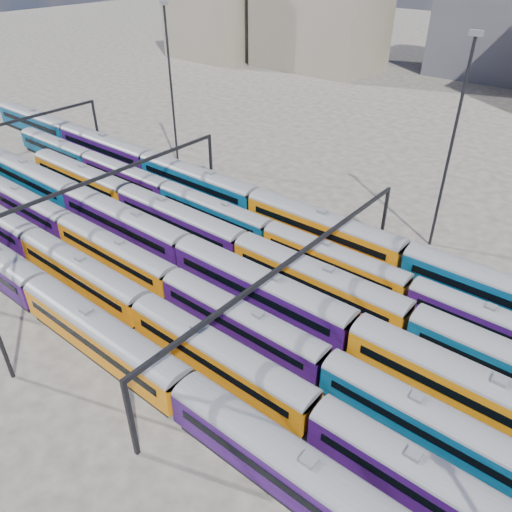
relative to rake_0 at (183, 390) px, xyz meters
The scene contains 12 objects.
ground 18.36m from the rake_0, 124.23° to the left, with size 500.00×500.00×0.00m, color #3B3732.
rake_0 is the anchor object (origin of this frame).
rake_1 5.07m from the rake_0, 99.13° to the left, with size 101.74×2.98×5.02m.
rake_2 24.26m from the rake_0, 155.66° to the left, with size 136.35×2.85×4.79m.
rake_3 21.57m from the rake_0, 135.94° to the left, with size 134.78×3.28×5.55m.
rake_4 20.00m from the rake_0, 90.84° to the left, with size 106.67×3.12×5.27m.
rake_5 25.04m from the rake_0, 93.07° to the left, with size 131.87×2.76×4.63m.
rake_6 34.60m from the rake_0, 119.89° to the left, with size 133.71×3.26×5.50m.
gantry_1 33.96m from the rake_0, 153.59° to the left, with size 0.35×40.35×8.03m.
gantry_2 15.52m from the rake_0, 90.78° to the left, with size 0.35×40.35×8.03m.
mast_1 55.77m from the rake_0, 137.38° to the left, with size 1.40×0.50×25.60m.
mast_3 40.85m from the rake_0, 82.99° to the left, with size 1.40×0.50×25.60m.
Camera 1 is at (32.38, -32.91, 33.75)m, focal length 35.00 mm.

